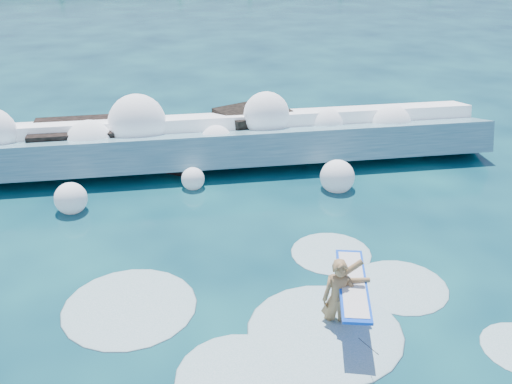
% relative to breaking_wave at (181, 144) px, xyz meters
% --- Properties ---
extents(ground, '(200.00, 200.00, 0.00)m').
position_rel_breaking_wave_xyz_m(ground, '(0.10, -6.99, -0.58)').
color(ground, '#072539').
rests_on(ground, ground).
extents(breaking_wave, '(19.40, 2.96, 1.67)m').
position_rel_breaking_wave_xyz_m(breaking_wave, '(0.00, 0.00, 0.00)').
color(breaking_wave, teal).
rests_on(breaking_wave, ground).
extents(rock_cluster, '(8.31, 3.54, 1.49)m').
position_rel_breaking_wave_xyz_m(rock_cluster, '(-0.63, 0.61, -0.11)').
color(rock_cluster, black).
rests_on(rock_cluster, ground).
extents(surfer_with_board, '(1.16, 2.89, 1.69)m').
position_rel_breaking_wave_xyz_m(surfer_with_board, '(2.67, -8.48, 0.04)').
color(surfer_with_board, '#9E7749').
rests_on(surfer_with_board, ground).
extents(wave_spray, '(14.64, 4.51, 2.29)m').
position_rel_breaking_wave_xyz_m(wave_spray, '(-0.56, -0.18, 0.46)').
color(wave_spray, white).
rests_on(wave_spray, ground).
extents(surf_foam, '(9.19, 5.61, 0.15)m').
position_rel_breaking_wave_xyz_m(surf_foam, '(1.55, -8.15, -0.58)').
color(surf_foam, silver).
rests_on(surf_foam, ground).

